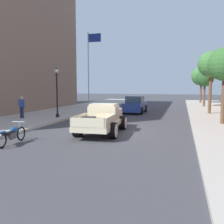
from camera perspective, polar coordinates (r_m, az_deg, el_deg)
name	(u,v)px	position (r m, az deg, el deg)	size (l,w,h in m)	color
ground_plane	(112,130)	(14.00, -0.11, -4.36)	(140.00, 140.00, 0.00)	#3D3D42
sidewalk_left	(8,124)	(17.46, -23.60, -2.54)	(5.50, 64.00, 0.15)	#ADA89E
hotrod_truck_cream	(103,119)	(13.39, -2.08, -1.57)	(2.36, 5.01, 1.58)	beige
motorcycle_parked	(12,134)	(11.47, -22.73, -4.90)	(0.62, 2.12, 0.93)	black
car_background_blue	(135,105)	(23.42, 5.55, 1.70)	(1.88, 4.30, 1.65)	#284293
pedestrian_sidewalk_left	(22,106)	(19.44, -20.71, 1.39)	(0.53, 0.22, 1.65)	#232847
street_lamp_near	(57,89)	(19.12, -12.99, 5.46)	(0.50, 0.32, 3.85)	black
flagpole	(90,61)	(30.58, -5.25, 12.09)	(1.74, 0.16, 9.16)	#B2B2B7
street_tree_second	(211,65)	(23.14, 22.55, 10.34)	(2.30, 2.30, 5.49)	brown
street_tree_third	(205,78)	(31.44, 21.23, 7.49)	(2.12, 2.12, 4.50)	brown
street_tree_farthest	(201,76)	(38.27, 20.50, 8.02)	(2.88, 2.88, 5.42)	brown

